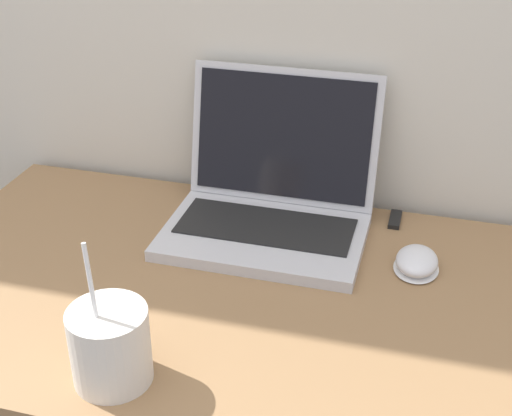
% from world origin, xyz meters
% --- Properties ---
extents(laptop, '(0.34, 0.28, 0.26)m').
position_xyz_m(laptop, '(0.03, 0.52, 0.81)').
color(laptop, silver).
rests_on(laptop, desk).
extents(drink_cup, '(0.10, 0.10, 0.20)m').
position_xyz_m(drink_cup, '(-0.07, 0.09, 0.81)').
color(drink_cup, silver).
rests_on(drink_cup, desk).
extents(computer_mouse, '(0.07, 0.09, 0.03)m').
position_xyz_m(computer_mouse, '(0.29, 0.45, 0.77)').
color(computer_mouse, white).
rests_on(computer_mouse, desk).
extents(usb_stick, '(0.02, 0.06, 0.01)m').
position_xyz_m(usb_stick, '(0.24, 0.59, 0.76)').
color(usb_stick, black).
rests_on(usb_stick, desk).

